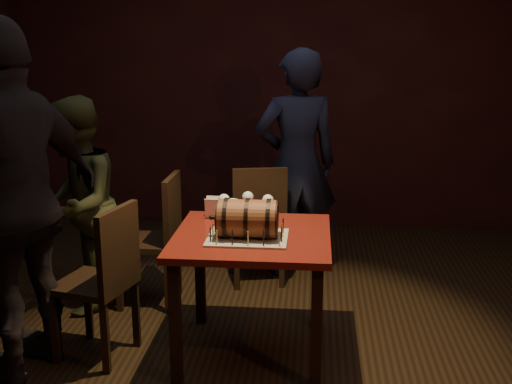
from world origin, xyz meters
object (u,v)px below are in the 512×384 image
Objects in this scene: chair_left_rear at (159,233)px; person_left_rear at (77,205)px; chair_left_front at (105,274)px; barrel_cake at (247,219)px; chair_back at (258,219)px; wine_glass_mid at (248,198)px; wine_glass_left at (224,201)px; pub_table at (252,252)px; person_left_front at (16,202)px; pint_of_ale at (232,212)px; wine_glass_right at (268,201)px; person_back at (297,165)px.

chair_left_rear is 0.63× the size of person_left_rear.
barrel_cake is at bearing 3.02° from chair_left_front.
chair_back is at bearing 31.73° from chair_left_rear.
chair_left_front is (-0.78, -0.50, -0.34)m from wine_glass_mid.
wine_glass_left is at bearing 65.04° from person_left_rear.
pub_table is 0.97× the size of chair_back.
person_left_front reaches higher than wine_glass_mid.
wine_glass_left is at bearing 125.31° from pub_table.
pub_table is at bearing 55.48° from person_left_rear.
wine_glass_mid is at bearing 29.06° from wine_glass_left.
pint_of_ale is (-0.14, 0.20, 0.18)m from pub_table.
wine_glass_mid is 0.17× the size of chair_left_rear.
chair_left_front reaches higher than pint_of_ale.
chair_left_front is 0.47× the size of person_left_front.
chair_back and chair_left_front have the same top height.
person_left_rear is at bearing 169.05° from wine_glass_right.
person_left_rear is (-1.19, -0.52, 0.22)m from chair_back.
chair_left_rear is 1.20m from person_left_front.
pint_of_ale is at bearing -95.10° from chair_back.
barrel_cake reaches higher than chair_left_rear.
wine_glass_right is at bearing 77.49° from barrel_cake.
person_back is (0.93, 0.68, 0.36)m from chair_left_rear.
wine_glass_mid is 1.02m from person_back.
pub_table is 5.59× the size of wine_glass_mid.
wine_glass_mid is 1.07× the size of pint_of_ale.
chair_back is 0.77m from chair_left_rear.
person_left_front is at bearing 32.90° from person_back.
chair_left_rear is (-0.72, 0.67, -0.12)m from pub_table.
wine_glass_left is at bearing 53.30° from person_back.
barrel_cake is at bearing -66.58° from pint_of_ale.
chair_back is 1.44m from chair_left_front.
person_left_rear is at bearing 170.94° from wine_glass_mid.
person_left_rear is (-1.25, 0.55, 0.10)m from pub_table.
pint_of_ale is at bearing 61.54° from person_left_rear.
person_back is at bearing 74.40° from wine_glass_mid.
barrel_cake reaches higher than wine_glass_mid.
person_left_rear is 0.75× the size of person_left_front.
chair_left_rear is (-0.66, -0.41, 0.00)m from chair_back.
wine_glass_left is 0.16m from wine_glass_mid.
person_left_front is at bearing -119.00° from chair_left_rear.
wine_glass_left reaches higher than pub_table.
wine_glass_left reaches higher than pint_of_ale.
chair_left_rear is at bearing 154.71° from wine_glass_right.
wine_glass_mid is 0.17× the size of chair_left_front.
wine_glass_left is at bearing 124.84° from pint_of_ale.
pub_table is 0.97× the size of chair_left_front.
chair_left_front is 1.85m from person_back.
person_left_rear is (-1.24, 0.64, -0.13)m from barrel_cake.
wine_glass_left is 1.09m from person_left_rear.
chair_left_rear is at bearing 137.01° from pub_table.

